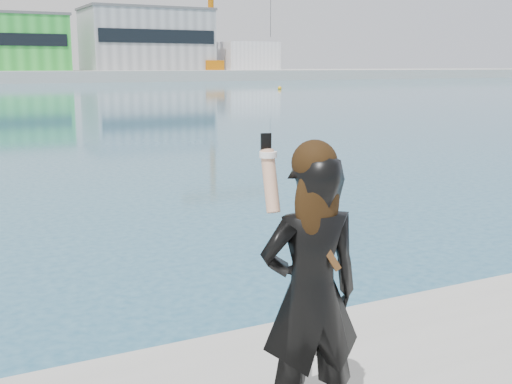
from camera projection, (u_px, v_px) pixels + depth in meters
warehouse_grey_right at (147, 39)px, 132.68m from camera, size 25.50×15.35×12.50m
ancillary_shed at (246, 56)px, 141.48m from camera, size 12.00×10.00×6.00m
dock_crane at (216, 6)px, 132.08m from camera, size 23.00×4.00×24.00m
flagpole_right at (65, 46)px, 118.87m from camera, size 1.28×0.16×8.00m
buoy_near at (280, 89)px, 80.44m from camera, size 0.50×0.50×0.50m
woman at (311, 287)px, 3.73m from camera, size 0.68×0.51×1.79m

